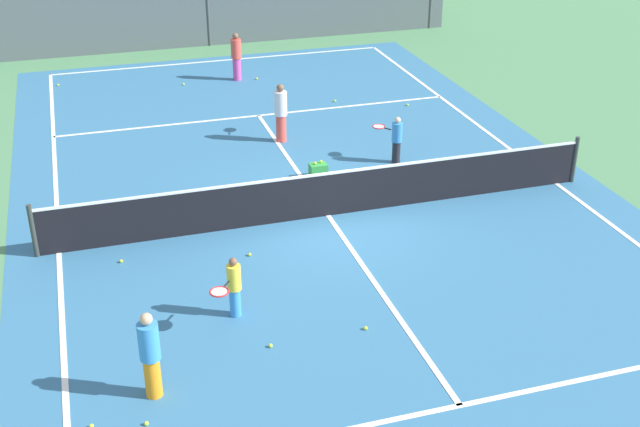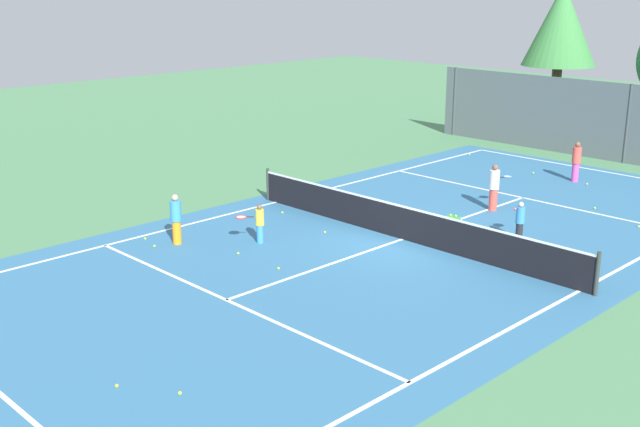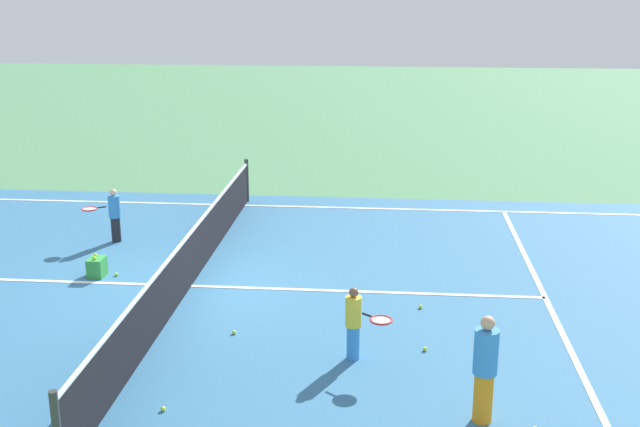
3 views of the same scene
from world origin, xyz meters
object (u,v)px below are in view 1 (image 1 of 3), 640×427
Objects in this scene: player_0 at (396,139)px; tennis_ball_11 at (271,346)px; tennis_ball_9 at (366,328)px; tennis_ball_10 at (91,426)px; player_2 at (236,56)px; tennis_ball_6 at (146,423)px; tennis_ball_0 at (250,254)px; player_3 at (233,287)px; tennis_ball_8 at (407,105)px; tennis_ball_12 at (121,261)px; tennis_ball_3 at (257,79)px; tennis_ball_13 at (335,101)px; tennis_ball_7 at (324,183)px; ball_crate at (318,171)px; player_1 at (281,112)px; tennis_ball_2 at (58,85)px; player_4 at (150,354)px; tennis_ball_5 at (183,84)px.

tennis_ball_11 is at bearing -126.13° from player_0.
tennis_ball_9 is 1.00× the size of tennis_ball_10.
player_2 is 22.49× the size of tennis_ball_6.
player_2 is 11.20m from tennis_ball_0.
player_3 is 17.06× the size of tennis_ball_0.
tennis_ball_8 and tennis_ball_12 have the same top height.
tennis_ball_10 and tennis_ball_11 have the same top height.
tennis_ball_6 is at bearing -90.66° from tennis_ball_12.
tennis_ball_3 is 1.00× the size of tennis_ball_9.
tennis_ball_11 is 12.03m from tennis_ball_13.
tennis_ball_11 is 1.00× the size of tennis_ball_12.
tennis_ball_9 is at bearing -100.45° from tennis_ball_7.
ball_crate is 6.45× the size of tennis_ball_0.
tennis_ball_9 is (-1.36, -13.81, 0.00)m from tennis_ball_3.
player_1 reaches higher than tennis_ball_3.
tennis_ball_8 is 1.00× the size of tennis_ball_12.
player_2 is 22.49× the size of tennis_ball_2.
tennis_ball_13 is at bearing -26.96° from tennis_ball_2.
tennis_ball_7 is (0.26, -2.87, -0.76)m from player_1.
tennis_ball_5 is (2.64, 14.58, -0.71)m from player_4.
player_0 is at bearing -76.81° from tennis_ball_3.
tennis_ball_13 is at bearing 61.66° from tennis_ball_0.
player_1 reaches higher than tennis_ball_6.
tennis_ball_3 is at bearing 84.39° from tennis_ball_9.
player_4 is 13.76m from tennis_ball_8.
player_0 is 7.87m from player_2.
player_4 is at bearing -133.10° from player_0.
player_4 is at bearing -121.82° from tennis_ball_0.
tennis_ball_2 is (-5.65, 8.89, -0.15)m from ball_crate.
tennis_ball_10 is at bearing -130.00° from tennis_ball_8.
player_3 is at bearing 40.76° from tennis_ball_10.
tennis_ball_3 is at bearing 76.19° from tennis_ball_0.
player_2 is at bearing 70.72° from tennis_ball_10.
player_2 is 22.49× the size of tennis_ball_10.
tennis_ball_6 is 1.00× the size of tennis_ball_7.
player_0 is at bearing -61.82° from tennis_ball_5.
player_3 reaches higher than tennis_ball_7.
tennis_ball_3 and tennis_ball_6 have the same top height.
tennis_ball_8 is at bearing 46.00° from ball_crate.
tennis_ball_3 is 1.00× the size of tennis_ball_6.
player_1 reaches higher than ball_crate.
tennis_ball_12 is (-5.06, -10.35, 0.00)m from tennis_ball_3.
tennis_ball_2 and tennis_ball_5 have the same top height.
tennis_ball_8 is at bearing 64.00° from tennis_ball_9.
player_3 reaches higher than tennis_ball_9.
player_0 reaches higher than tennis_ball_11.
tennis_ball_6 is 4.75m from tennis_ball_12.
tennis_ball_2 is 6.09m from tennis_ball_3.
tennis_ball_9 is (-1.05, -5.72, 0.00)m from tennis_ball_7.
tennis_ball_9 and tennis_ball_12 have the same top height.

